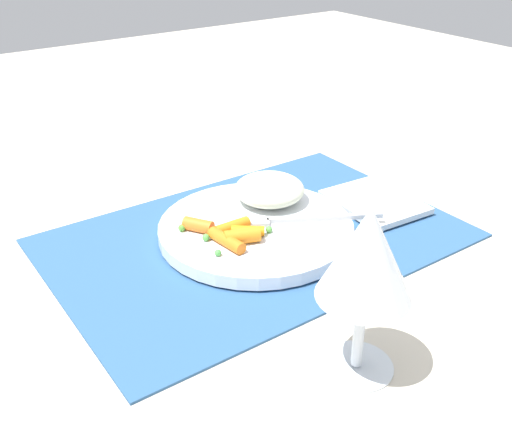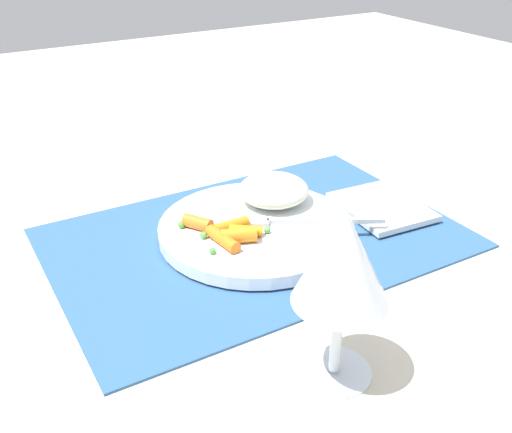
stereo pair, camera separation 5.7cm
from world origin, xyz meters
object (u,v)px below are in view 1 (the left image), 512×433
at_px(carrot_portion, 229,232).
at_px(plate, 256,229).
at_px(rice_mound, 269,189).
at_px(napkin, 375,202).
at_px(wine_glass, 367,258).
at_px(fork, 291,220).

bearing_deg(carrot_portion, plate, -167.60).
distance_m(plate, carrot_portion, 0.05).
height_order(rice_mound, napkin, rice_mound).
height_order(rice_mound, carrot_portion, rice_mound).
bearing_deg(carrot_portion, wine_glass, 87.04).
distance_m(rice_mound, carrot_portion, 0.11).
bearing_deg(rice_mound, wine_glass, 68.89).
height_order(fork, napkin, fork).
bearing_deg(wine_glass, rice_mound, -111.11).
height_order(rice_mound, fork, rice_mound).
bearing_deg(wine_glass, fork, -113.72).
xyz_separation_m(plate, wine_glass, (0.06, 0.24, 0.10)).
relative_size(rice_mound, napkin, 0.74).
bearing_deg(wine_glass, plate, -103.68).
relative_size(rice_mound, carrot_portion, 0.96).
bearing_deg(carrot_portion, fork, 172.68).
distance_m(carrot_portion, wine_glass, 0.25).
xyz_separation_m(plate, napkin, (-0.18, 0.03, -0.00)).
xyz_separation_m(plate, rice_mound, (-0.05, -0.04, 0.03)).
bearing_deg(plate, napkin, 171.98).
relative_size(rice_mound, fork, 0.53).
relative_size(plate, carrot_portion, 2.52).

